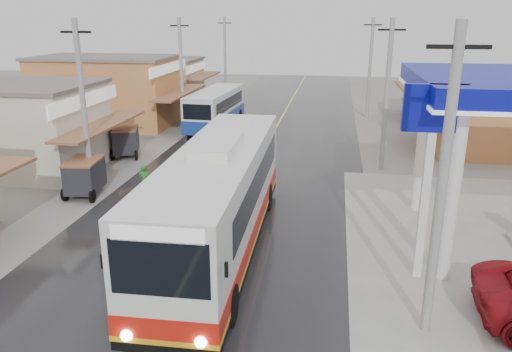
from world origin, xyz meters
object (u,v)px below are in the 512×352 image
at_px(coach_bus, 220,198).
at_px(second_bus, 216,108).
at_px(tricycle_far, 126,140).
at_px(cyclist, 147,191).
at_px(tricycle_near, 84,175).

height_order(coach_bus, second_bus, coach_bus).
height_order(coach_bus, tricycle_far, coach_bus).
relative_size(second_bus, cyclist, 4.54).
distance_m(cyclist, tricycle_far, 8.58).
height_order(cyclist, tricycle_near, cyclist).
relative_size(cyclist, tricycle_near, 0.83).
bearing_deg(coach_bus, cyclist, 136.69).
height_order(coach_bus, tricycle_near, coach_bus).
xyz_separation_m(coach_bus, tricycle_near, (-7.52, 4.53, -0.95)).
relative_size(tricycle_near, tricycle_far, 0.92).
xyz_separation_m(coach_bus, tricycle_far, (-8.41, 11.39, -0.93)).
bearing_deg(tricycle_near, cyclist, -17.95).
bearing_deg(tricycle_far, coach_bus, -70.72).
xyz_separation_m(cyclist, tricycle_far, (-4.14, 7.50, 0.39)).
height_order(coach_bus, cyclist, coach_bus).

